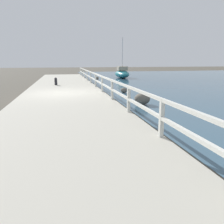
% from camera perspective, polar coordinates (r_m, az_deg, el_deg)
% --- Properties ---
extents(ground_plane, '(120.00, 120.00, 0.00)m').
position_cam_1_polar(ground_plane, '(12.92, -12.37, 3.70)').
color(ground_plane, '#4C473D').
extents(dock_walkway, '(4.67, 36.00, 0.27)m').
position_cam_1_polar(dock_walkway, '(12.90, -12.40, 4.29)').
color(dock_walkway, '#B2AD9E').
rests_on(dock_walkway, ground).
extents(railing, '(0.10, 32.50, 0.94)m').
position_cam_1_polar(railing, '(13.01, -2.59, 8.11)').
color(railing, silver).
rests_on(railing, dock_walkway).
extents(boulder_mid_strip, '(0.76, 0.69, 0.57)m').
position_cam_1_polar(boulder_mid_strip, '(10.64, 7.91, 3.44)').
color(boulder_mid_strip, '#666056').
rests_on(boulder_mid_strip, ground).
extents(boulder_near_dock, '(0.45, 0.40, 0.33)m').
position_cam_1_polar(boulder_near_dock, '(14.57, 3.12, 5.70)').
color(boulder_near_dock, '#666056').
rests_on(boulder_near_dock, ground).
extents(boulder_downstream, '(0.45, 0.40, 0.33)m').
position_cam_1_polar(boulder_downstream, '(24.96, -3.97, 8.82)').
color(boulder_downstream, slate).
rests_on(boulder_downstream, ground).
extents(mooring_bollard, '(0.21, 0.21, 0.57)m').
position_cam_1_polar(mooring_bollard, '(17.25, -14.46, 7.79)').
color(mooring_bollard, black).
rests_on(mooring_bollard, dock_walkway).
extents(sailboat_teal, '(2.04, 4.82, 4.82)m').
position_cam_1_polar(sailboat_teal, '(27.60, 2.65, 10.08)').
color(sailboat_teal, '#1E707A').
rests_on(sailboat_teal, water_surface).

